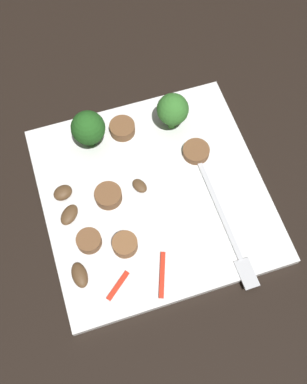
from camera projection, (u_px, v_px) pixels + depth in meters
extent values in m
plane|color=black|center=(154.00, 195.00, 0.58)|extent=(1.40, 1.40, 0.00)
cube|color=white|center=(154.00, 194.00, 0.57)|extent=(0.27, 0.27, 0.01)
cube|color=silver|center=(218.00, 205.00, 0.56)|extent=(0.15, 0.01, 0.00)
cube|color=silver|center=(247.00, 274.00, 0.52)|extent=(0.04, 0.02, 0.00)
cylinder|color=#408630|center=(172.00, 120.00, 0.60)|extent=(0.01, 0.01, 0.03)
sphere|color=#387A2D|center=(173.00, 109.00, 0.58)|extent=(0.04, 0.04, 0.04)
cylinder|color=#296420|center=(91.00, 138.00, 0.59)|extent=(0.01, 0.01, 0.02)
sphere|color=#235B1E|center=(88.00, 128.00, 0.56)|extent=(0.04, 0.04, 0.04)
cylinder|color=brown|center=(108.00, 196.00, 0.56)|extent=(0.05, 0.05, 0.01)
cylinder|color=brown|center=(196.00, 151.00, 0.59)|extent=(0.05, 0.05, 0.01)
cylinder|color=brown|center=(122.00, 128.00, 0.60)|extent=(0.04, 0.04, 0.01)
cylinder|color=brown|center=(125.00, 244.00, 0.53)|extent=(0.04, 0.04, 0.02)
cylinder|color=brown|center=(89.00, 241.00, 0.53)|extent=(0.03, 0.03, 0.01)
ellipsoid|color=brown|center=(140.00, 186.00, 0.57)|extent=(0.03, 0.02, 0.01)
ellipsoid|color=brown|center=(69.00, 214.00, 0.55)|extent=(0.03, 0.03, 0.01)
ellipsoid|color=brown|center=(80.00, 275.00, 0.52)|extent=(0.03, 0.02, 0.01)
ellipsoid|color=brown|center=(63.00, 193.00, 0.56)|extent=(0.03, 0.03, 0.01)
cube|color=red|center=(162.00, 275.00, 0.52)|extent=(0.05, 0.02, 0.00)
cube|color=red|center=(118.00, 286.00, 0.52)|extent=(0.03, 0.03, 0.00)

